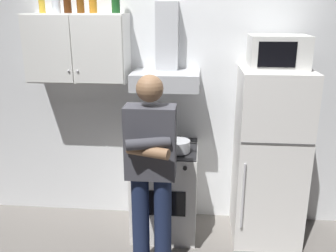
{
  "coord_description": "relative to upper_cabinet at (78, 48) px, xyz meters",
  "views": [
    {
      "loc": [
        0.27,
        -2.95,
        2.08
      ],
      "look_at": [
        0.0,
        0.0,
        1.15
      ],
      "focal_mm": 39.69,
      "sensor_mm": 36.0,
      "label": 1
    }
  ],
  "objects": [
    {
      "name": "refrigerator",
      "position": [
        1.75,
        -0.12,
        -0.95
      ],
      "size": [
        0.6,
        0.62,
        1.6
      ],
      "color": "white",
      "rests_on": "ground_plane"
    },
    {
      "name": "range_hood",
      "position": [
        0.8,
        0.0,
        -0.15
      ],
      "size": [
        0.6,
        0.44,
        0.75
      ],
      "color": "#B7BABF"
    },
    {
      "name": "cooking_pot",
      "position": [
        0.93,
        -0.24,
        -0.82
      ],
      "size": [
        0.31,
        0.21,
        0.1
      ],
      "color": "#B7BABF",
      "rests_on": "stove_oven"
    },
    {
      "name": "back_wall_tiled",
      "position": [
        0.85,
        0.23,
        -0.4
      ],
      "size": [
        4.8,
        0.1,
        2.7
      ],
      "primitive_type": "cube",
      "color": "white",
      "rests_on": "ground_plane"
    },
    {
      "name": "stove_oven",
      "position": [
        0.8,
        -0.13,
        -1.32
      ],
      "size": [
        0.6,
        0.62,
        0.87
      ],
      "color": "white",
      "rests_on": "ground_plane"
    },
    {
      "name": "ground_plane",
      "position": [
        0.85,
        -0.37,
        -1.75
      ],
      "size": [
        7.0,
        7.0,
        0.0
      ],
      "primitive_type": "plane",
      "color": "slate"
    },
    {
      "name": "upper_cabinet",
      "position": [
        0.0,
        0.0,
        0.0
      ],
      "size": [
        0.9,
        0.37,
        0.6
      ],
      "color": "white"
    },
    {
      "name": "person_standing",
      "position": [
        0.75,
        -0.73,
        -0.85
      ],
      "size": [
        0.38,
        0.33,
        1.64
      ],
      "color": "#192342",
      "rests_on": "ground_plane"
    },
    {
      "name": "microwave",
      "position": [
        1.75,
        -0.11,
        -0.01
      ],
      "size": [
        0.48,
        0.37,
        0.28
      ],
      "color": "silver",
      "rests_on": "refrigerator"
    },
    {
      "name": "bottle_spice_jar",
      "position": [
        -0.3,
        -0.01,
        0.36
      ],
      "size": [
        0.06,
        0.06,
        0.13
      ],
      "color": "gold",
      "rests_on": "upper_cabinet"
    }
  ]
}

